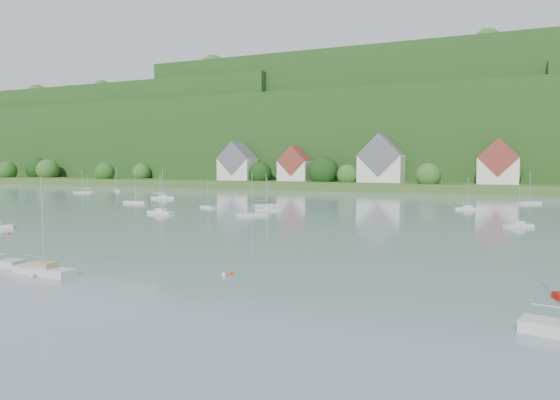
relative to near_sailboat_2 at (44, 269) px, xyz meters
The scene contains 12 objects.
far_shore_strip 169.04m from the near_sailboat_2, 92.83° to the left, with size 600.00×60.00×3.00m, color #32521F.
forested_ridge 238.58m from the near_sailboat_2, 91.92° to the left, with size 620.00×181.22×69.89m.
village_building_0 168.45m from the near_sailboat_2, 112.12° to the left, with size 14.00×10.40×16.00m.
village_building_1 162.63m from the near_sailboat_2, 103.66° to the left, with size 12.00×9.36×14.00m.
village_building_2 157.17m from the near_sailboat_2, 91.22° to the left, with size 16.00×11.44×18.00m.
village_building_3 159.36m from the near_sailboat_2, 76.68° to the left, with size 13.00×10.40×15.50m.
near_sailboat_2 is the anchor object (origin of this frame).
mooring_buoy_1 1.41m from the near_sailboat_2, 87.58° to the right, with size 0.47×0.47×0.47m, color silver.
mooring_buoy_2 16.88m from the near_sailboat_2, 23.06° to the left, with size 0.49×0.49×0.49m, color #D04913.
mooring_buoy_3 31.37m from the near_sailboat_2, 146.57° to the left, with size 0.45×0.45×0.45m, color #D04913.
mooring_buoy_4 16.41m from the near_sailboat_2, 20.82° to the left, with size 0.44×0.44×0.44m, color silver.
far_sailboat_cluster 83.58m from the near_sailboat_2, 90.83° to the left, with size 185.01×67.03×8.71m.
Camera 1 is at (46.20, -2.47, 10.07)m, focal length 32.93 mm.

